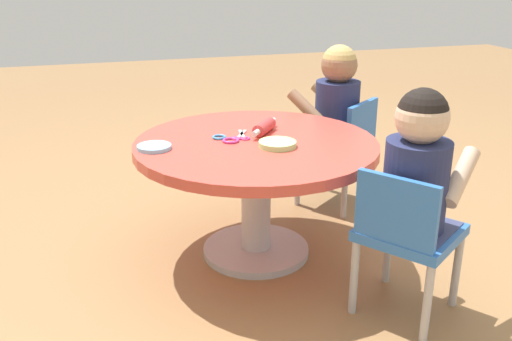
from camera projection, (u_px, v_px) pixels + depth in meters
ground_plane at (256, 253)px, 2.40m from camera, size 10.00×10.00×0.00m
craft_table at (256, 167)px, 2.27m from camera, size 0.96×0.96×0.49m
child_chair_left at (406, 234)px, 1.89m from camera, size 0.42×0.42×0.54m
seated_child_left at (418, 166)px, 1.84m from camera, size 0.42×0.44×0.51m
child_chair_right at (342, 146)px, 2.77m from camera, size 0.42×0.42×0.54m
seated_child_right at (337, 99)px, 2.72m from camera, size 0.44×0.42×0.51m
rolling_pin at (264, 127)px, 2.32m from camera, size 0.19×0.16×0.05m
craft_scissors at (241, 137)px, 2.27m from camera, size 0.14×0.10×0.01m
playdough_blob_0 at (277, 144)px, 2.16m from camera, size 0.14×0.14×0.02m
playdough_blob_1 at (154, 147)px, 2.13m from camera, size 0.13×0.13×0.02m
cookie_cutter_0 at (231, 140)px, 2.22m from camera, size 0.07×0.07×0.01m
cookie_cutter_1 at (219, 137)px, 2.26m from camera, size 0.06×0.06×0.01m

